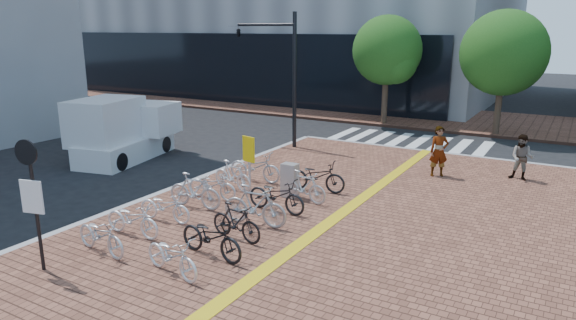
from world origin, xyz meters
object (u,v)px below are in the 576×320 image
Objects in this scene: yellow_sign at (249,154)px; bike_5 at (232,176)px; pedestrian_a at (439,151)px; bike_13 at (317,176)px; notice_sign at (32,190)px; pedestrian_b at (522,157)px; traffic_light_pole at (268,54)px; bike_8 at (211,237)px; bike_10 at (255,206)px; bike_2 at (165,206)px; bike_7 at (172,255)px; bike_11 at (277,195)px; bike_4 at (212,185)px; bike_9 at (236,222)px; utility_box at (290,180)px; bike_12 at (304,187)px; bike_1 at (133,219)px; bike_0 at (101,235)px; bike_6 at (255,167)px; box_truck at (123,131)px; bike_3 at (195,191)px.

bike_5 is at bearing 174.65° from yellow_sign.
pedestrian_a is at bearing 47.29° from yellow_sign.
notice_sign is at bearing 154.60° from bike_13.
pedestrian_b is 0.28× the size of traffic_light_pole.
pedestrian_b is at bearing -20.78° from bike_8.
traffic_light_pole reaches higher than bike_10.
bike_5 is (-0.07, 3.28, 0.06)m from bike_2.
bike_7 is 0.90× the size of bike_11.
bike_4 is 0.92× the size of bike_10.
notice_sign is (-2.77, -3.58, 1.41)m from bike_9.
utility_box reaches higher than bike_8.
bike_12 is 5.76m from pedestrian_a.
yellow_sign is at bearing 61.84° from bike_11.
bike_1 reaches higher than bike_7.
bike_0 is 1.10× the size of bike_9.
bike_2 is 0.85× the size of bike_13.
yellow_sign is at bearing 120.46° from bike_13.
bike_7 is 0.90× the size of yellow_sign.
bike_8 is at bearing 40.84° from notice_sign.
bike_11 is (-0.19, 2.29, 0.03)m from bike_9.
traffic_light_pole is at bearing 100.45° from notice_sign.
traffic_light_pole reaches higher than bike_8.
bike_6 is 0.66× the size of notice_sign.
bike_0 is 3.26m from bike_9.
bike_13 is at bearing -53.80° from bike_5.
bike_11 is (2.29, 3.42, 0.05)m from bike_1.
traffic_light_pole is at bearing 20.61° from bike_0.
pedestrian_b is at bearing -24.52° from bike_9.
traffic_light_pole is (-2.80, 5.36, 3.57)m from bike_6.
traffic_light_pole is (-4.71, 6.22, 3.54)m from utility_box.
bike_5 is (-0.22, 5.61, 0.03)m from bike_0.
notice_sign is at bearing 137.81° from bike_8.
bike_7 is (2.47, -4.53, -0.00)m from bike_4.
notice_sign is at bearing 144.30° from bike_10.
bike_6 is 1.04× the size of bike_8.
bike_7 is 11.56m from box_truck.
bike_8 is (2.54, -5.66, -0.02)m from bike_6.
bike_3 is at bearing 175.81° from bike_6.
traffic_light_pole is at bearing 46.42° from bike_12.
bike_6 reaches higher than bike_9.
pedestrian_a is (2.87, 4.98, 0.43)m from bike_12.
bike_8 is at bearing -140.66° from bike_5.
pedestrian_a is (5.41, 3.90, 0.40)m from bike_6.
bike_5 reaches higher than bike_1.
yellow_sign is (-1.83, 3.26, 0.84)m from bike_9.
yellow_sign is at bearing 102.74° from bike_12.
bike_1 is 5.19m from utility_box.
bike_3 is 3.33m from bike_12.
bike_0 is 9.90m from box_truck.
yellow_sign is (0.65, 3.21, 0.89)m from bike_2.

